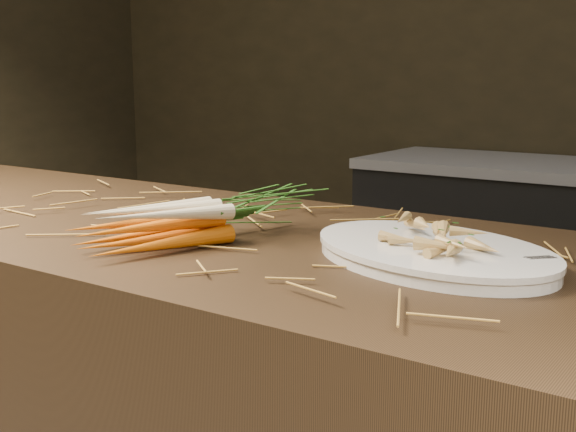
# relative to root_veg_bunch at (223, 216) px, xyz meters

# --- Properties ---
(straw_bedding) EXTENTS (1.40, 0.60, 0.02)m
(straw_bedding) POSITION_rel_root_veg_bunch_xyz_m (-0.09, 0.05, -0.03)
(straw_bedding) COLOR #905F25
(straw_bedding) RESTS_ON main_counter
(root_veg_bunch) EXTENTS (0.27, 0.45, 0.08)m
(root_veg_bunch) POSITION_rel_root_veg_bunch_xyz_m (0.00, 0.00, 0.00)
(root_veg_bunch) COLOR #CF5C0D
(root_veg_bunch) RESTS_ON main_counter
(serving_platter) EXTENTS (0.46, 0.38, 0.02)m
(serving_platter) POSITION_rel_root_veg_bunch_xyz_m (0.34, 0.06, -0.03)
(serving_platter) COLOR white
(serving_platter) RESTS_ON main_counter
(roasted_veg_heap) EXTENTS (0.23, 0.20, 0.04)m
(roasted_veg_heap) POSITION_rel_root_veg_bunch_xyz_m (0.34, 0.06, 0.00)
(roasted_veg_heap) COLOR #B07E46
(roasted_veg_heap) RESTS_ON serving_platter
(serving_fork) EXTENTS (0.11, 0.12, 0.00)m
(serving_fork) POSITION_rel_root_veg_bunch_xyz_m (0.47, -0.00, -0.02)
(serving_fork) COLOR silver
(serving_fork) RESTS_ON serving_platter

